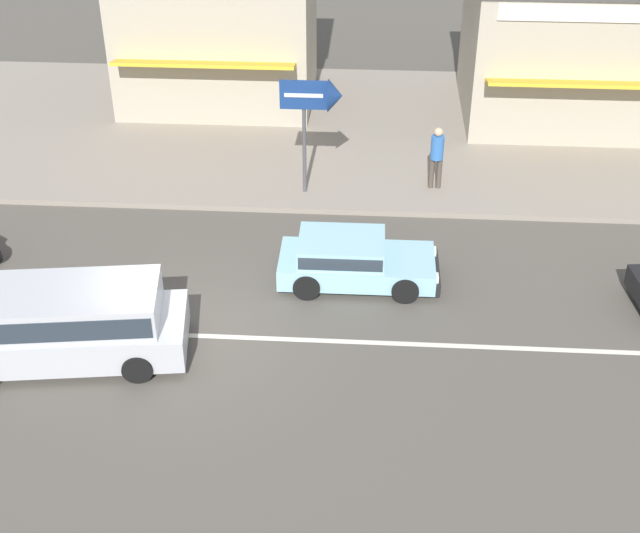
# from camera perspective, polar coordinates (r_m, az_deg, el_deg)

# --- Properties ---
(ground_plane) EXTENTS (160.00, 160.00, 0.00)m
(ground_plane) POSITION_cam_1_polar(r_m,az_deg,el_deg) (18.80, -8.57, -4.38)
(ground_plane) COLOR #544F47
(lane_centre_stripe) EXTENTS (50.40, 0.14, 0.01)m
(lane_centre_stripe) POSITION_cam_1_polar(r_m,az_deg,el_deg) (18.80, -8.57, -4.37)
(lane_centre_stripe) COLOR silver
(lane_centre_stripe) RESTS_ON ground
(kerb_strip) EXTENTS (68.00, 10.00, 0.15)m
(kerb_strip) POSITION_cam_1_polar(r_m,az_deg,el_deg) (27.48, -4.52, 8.81)
(kerb_strip) COLOR gray
(kerb_strip) RESTS_ON ground
(minivan_silver_2) EXTENTS (5.10, 2.49, 1.56)m
(minivan_silver_2) POSITION_cam_1_polar(r_m,az_deg,el_deg) (18.25, -15.73, -3.38)
(minivan_silver_2) COLOR #B7BABF
(minivan_silver_2) RESTS_ON ground
(hatchback_pale_blue_4) EXTENTS (3.59, 1.73, 1.10)m
(hatchback_pale_blue_4) POSITION_cam_1_polar(r_m,az_deg,el_deg) (19.94, 2.03, 0.50)
(hatchback_pale_blue_4) COLOR #93C6D6
(hatchback_pale_blue_4) RESTS_ON ground
(arrow_signboard) EXTENTS (1.56, 0.82, 3.12)m
(arrow_signboard) POSITION_cam_1_polar(r_m,az_deg,el_deg) (22.44, 0.48, 10.62)
(arrow_signboard) COLOR #4C4C51
(arrow_signboard) RESTS_ON kerb_strip
(pedestrian_by_shop) EXTENTS (0.34, 0.34, 1.71)m
(pedestrian_by_shop) POSITION_cam_1_polar(r_m,az_deg,el_deg) (23.56, 7.49, 7.21)
(pedestrian_by_shop) COLOR #4C4238
(pedestrian_by_shop) RESTS_ON kerb_strip
(shopfront_corner_warung) EXTENTS (6.29, 5.83, 4.43)m
(shopfront_corner_warung) POSITION_cam_1_polar(r_m,az_deg,el_deg) (28.52, 15.79, 13.57)
(shopfront_corner_warung) COLOR #B2A893
(shopfront_corner_warung) RESTS_ON kerb_strip
(shopfront_mid_block) EXTENTS (6.01, 5.20, 5.33)m
(shopfront_mid_block) POSITION_cam_1_polar(r_m,az_deg,el_deg) (28.71, -6.64, 15.63)
(shopfront_mid_block) COLOR #B2A893
(shopfront_mid_block) RESTS_ON kerb_strip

